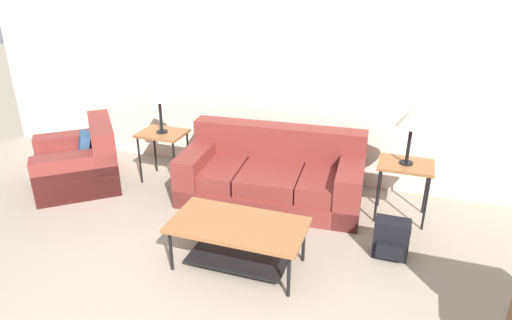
{
  "coord_description": "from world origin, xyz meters",
  "views": [
    {
      "loc": [
        1.39,
        -1.7,
        2.64
      ],
      "look_at": [
        0.03,
        2.24,
        0.8
      ],
      "focal_mm": 32.0,
      "sensor_mm": 36.0,
      "label": 1
    }
  ],
  "objects_px": {
    "side_table_left": "(163,138)",
    "side_table_right": "(405,170)",
    "armchair": "(80,163)",
    "table_lamp_right": "(413,117)",
    "couch": "(272,176)",
    "backpack": "(391,239)",
    "coffee_table": "(238,235)",
    "table_lamp_left": "(159,92)"
  },
  "relations": [
    {
      "from": "couch",
      "to": "table_lamp_right",
      "type": "height_order",
      "value": "table_lamp_right"
    },
    {
      "from": "backpack",
      "to": "armchair",
      "type": "bearing_deg",
      "value": 175.14
    },
    {
      "from": "coffee_table",
      "to": "side_table_left",
      "type": "distance_m",
      "value": 2.11
    },
    {
      "from": "coffee_table",
      "to": "side_table_right",
      "type": "height_order",
      "value": "side_table_right"
    },
    {
      "from": "side_table_left",
      "to": "side_table_right",
      "type": "height_order",
      "value": "same"
    },
    {
      "from": "couch",
      "to": "side_table_right",
      "type": "bearing_deg",
      "value": 1.42
    },
    {
      "from": "armchair",
      "to": "table_lamp_left",
      "type": "bearing_deg",
      "value": 26.11
    },
    {
      "from": "coffee_table",
      "to": "table_lamp_left",
      "type": "distance_m",
      "value": 2.25
    },
    {
      "from": "coffee_table",
      "to": "side_table_right",
      "type": "xyz_separation_m",
      "value": [
        1.38,
        1.4,
        0.25
      ]
    },
    {
      "from": "armchair",
      "to": "table_lamp_right",
      "type": "height_order",
      "value": "table_lamp_right"
    },
    {
      "from": "coffee_table",
      "to": "table_lamp_left",
      "type": "relative_size",
      "value": 1.93
    },
    {
      "from": "coffee_table",
      "to": "side_table_left",
      "type": "xyz_separation_m",
      "value": [
        -1.56,
        1.4,
        0.25
      ]
    },
    {
      "from": "armchair",
      "to": "backpack",
      "type": "distance_m",
      "value": 3.84
    },
    {
      "from": "side_table_right",
      "to": "table_lamp_left",
      "type": "relative_size",
      "value": 1.03
    },
    {
      "from": "side_table_right",
      "to": "coffee_table",
      "type": "bearing_deg",
      "value": -134.52
    },
    {
      "from": "armchair",
      "to": "coffee_table",
      "type": "bearing_deg",
      "value": -20.63
    },
    {
      "from": "couch",
      "to": "armchair",
      "type": "xyz_separation_m",
      "value": [
        -2.4,
        -0.42,
        -0.0
      ]
    },
    {
      "from": "table_lamp_right",
      "to": "backpack",
      "type": "relative_size",
      "value": 1.64
    },
    {
      "from": "side_table_right",
      "to": "backpack",
      "type": "relative_size",
      "value": 1.68
    },
    {
      "from": "table_lamp_right",
      "to": "armchair",
      "type": "bearing_deg",
      "value": -173.21
    },
    {
      "from": "side_table_right",
      "to": "table_lamp_left",
      "type": "xyz_separation_m",
      "value": [
        -2.93,
        -0.0,
        0.59
      ]
    },
    {
      "from": "backpack",
      "to": "side_table_right",
      "type": "bearing_deg",
      "value": 86.5
    },
    {
      "from": "side_table_left",
      "to": "couch",
      "type": "bearing_deg",
      "value": -1.42
    },
    {
      "from": "table_lamp_left",
      "to": "side_table_left",
      "type": "bearing_deg",
      "value": 135.0
    },
    {
      "from": "side_table_right",
      "to": "table_lamp_left",
      "type": "bearing_deg",
      "value": -180.0
    },
    {
      "from": "armchair",
      "to": "side_table_left",
      "type": "height_order",
      "value": "armchair"
    },
    {
      "from": "armchair",
      "to": "table_lamp_left",
      "type": "height_order",
      "value": "table_lamp_left"
    },
    {
      "from": "table_lamp_left",
      "to": "table_lamp_right",
      "type": "xyz_separation_m",
      "value": [
        2.93,
        0.0,
        0.0
      ]
    },
    {
      "from": "coffee_table",
      "to": "side_table_left",
      "type": "height_order",
      "value": "side_table_left"
    },
    {
      "from": "side_table_left",
      "to": "side_table_right",
      "type": "xyz_separation_m",
      "value": [
        2.93,
        0.0,
        0.0
      ]
    },
    {
      "from": "side_table_left",
      "to": "backpack",
      "type": "distance_m",
      "value": 3.02
    },
    {
      "from": "couch",
      "to": "side_table_left",
      "type": "relative_size",
      "value": 3.3
    },
    {
      "from": "couch",
      "to": "side_table_left",
      "type": "distance_m",
      "value": 1.49
    },
    {
      "from": "table_lamp_right",
      "to": "side_table_right",
      "type": "bearing_deg",
      "value": 33.69
    },
    {
      "from": "couch",
      "to": "side_table_right",
      "type": "xyz_separation_m",
      "value": [
        1.47,
        0.04,
        0.29
      ]
    },
    {
      "from": "table_lamp_right",
      "to": "coffee_table",
      "type": "bearing_deg",
      "value": -134.52
    },
    {
      "from": "armchair",
      "to": "table_lamp_left",
      "type": "relative_size",
      "value": 2.2
    },
    {
      "from": "armchair",
      "to": "side_table_left",
      "type": "distance_m",
      "value": 1.09
    },
    {
      "from": "side_table_right",
      "to": "table_lamp_right",
      "type": "bearing_deg",
      "value": -146.31
    },
    {
      "from": "armchair",
      "to": "side_table_right",
      "type": "distance_m",
      "value": 3.91
    },
    {
      "from": "coffee_table",
      "to": "backpack",
      "type": "distance_m",
      "value": 1.47
    },
    {
      "from": "armchair",
      "to": "backpack",
      "type": "relative_size",
      "value": 3.61
    }
  ]
}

